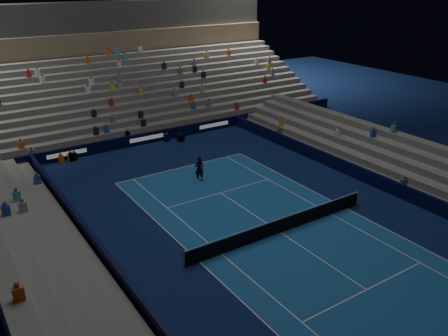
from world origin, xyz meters
name	(u,v)px	position (x,y,z in m)	size (l,w,h in m)	color
ground	(281,233)	(0.00, 0.00, 0.00)	(90.00, 90.00, 0.00)	#0B1A44
court_surface	(281,233)	(0.00, 0.00, 0.01)	(10.97, 23.77, 0.01)	#1B5494
sponsor_barrier_far	(146,138)	(0.00, 18.50, 0.50)	(44.00, 0.25, 1.00)	black
sponsor_barrier_east	(391,186)	(9.70, 0.00, 0.50)	(0.25, 37.00, 1.00)	black
sponsor_barrier_west	(123,281)	(-9.70, 0.00, 0.50)	(0.25, 37.00, 1.00)	black
grandstand_main	(105,86)	(0.00, 27.90, 3.38)	(44.00, 15.20, 11.20)	slate
grandstand_east	(423,170)	(13.17, 0.00, 0.92)	(5.00, 37.00, 2.50)	slate
grandstand_west	(47,300)	(-13.17, 0.00, 0.92)	(5.00, 37.00, 2.50)	slate
tennis_net	(281,225)	(0.00, 0.00, 0.50)	(12.90, 0.10, 1.10)	#B2B2B7
tennis_player	(199,169)	(-0.15, 9.02, 0.92)	(0.67, 0.44, 1.85)	black
broadcast_camera	(181,138)	(2.86, 17.41, 0.33)	(0.50, 0.95, 0.65)	black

